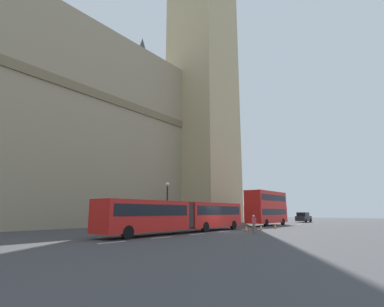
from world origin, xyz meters
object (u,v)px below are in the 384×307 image
at_px(double_decker_bus, 267,207).
at_px(pedestrian_near_cones, 254,224).
at_px(articulated_bus, 182,214).
at_px(street_lamp, 167,202).
at_px(traffic_cone_east, 275,226).
at_px(clock_tower, 202,23).
at_px(traffic_cone_west, 246,228).
at_px(traffic_cone_middle, 261,227).
at_px(sedan_lead, 304,217).

bearing_deg(double_decker_bus, pedestrian_near_cones, -159.92).
distance_m(articulated_bus, street_lamp, 5.42).
bearing_deg(traffic_cone_east, clock_tower, 60.29).
bearing_deg(street_lamp, traffic_cone_west, -66.81).
xyz_separation_m(articulated_bus, street_lamp, (2.72, 4.51, 1.31)).
bearing_deg(traffic_cone_middle, double_decker_bus, 20.37).
relative_size(articulated_bus, traffic_cone_east, 31.78).
bearing_deg(traffic_cone_middle, traffic_cone_east, -1.82).
relative_size(traffic_cone_middle, street_lamp, 0.11).
distance_m(traffic_cone_west, street_lamp, 9.17).
relative_size(articulated_bus, sedan_lead, 4.19).
distance_m(clock_tower, sedan_lead, 44.63).
bearing_deg(sedan_lead, traffic_cone_middle, -171.58).
height_order(sedan_lead, traffic_cone_east, sedan_lead).
bearing_deg(articulated_bus, street_lamp, 58.86).
height_order(traffic_cone_west, street_lamp, street_lamp).
distance_m(double_decker_bus, sedan_lead, 17.02).
bearing_deg(pedestrian_near_cones, sedan_lead, 10.45).
distance_m(articulated_bus, pedestrian_near_cones, 6.74).
xyz_separation_m(sedan_lead, traffic_cone_east, (-23.69, -4.16, -0.63)).
distance_m(traffic_cone_middle, traffic_cone_east, 3.63).
bearing_deg(traffic_cone_east, articulated_bus, 162.45).
height_order(double_decker_bus, traffic_cone_west, double_decker_bus).
height_order(double_decker_bus, traffic_cone_east, double_decker_bus).
distance_m(traffic_cone_west, pedestrian_near_cones, 3.94).
xyz_separation_m(articulated_bus, double_decker_bus, (19.33, 0.00, 0.96)).
relative_size(articulated_bus, traffic_cone_west, 31.78).
bearing_deg(clock_tower, street_lamp, -154.73).
bearing_deg(articulated_bus, traffic_cone_east, -17.55).
bearing_deg(pedestrian_near_cones, double_decker_bus, 20.08).
relative_size(sedan_lead, street_lamp, 0.83).
bearing_deg(traffic_cone_middle, clock_tower, 52.13).
xyz_separation_m(double_decker_bus, traffic_cone_west, (-13.16, -3.53, -2.43)).
height_order(traffic_cone_middle, street_lamp, street_lamp).
bearing_deg(traffic_cone_middle, street_lamp, 126.59).
distance_m(clock_tower, traffic_cone_east, 45.82).
bearing_deg(articulated_bus, traffic_cone_middle, -23.36).
bearing_deg(pedestrian_near_cones, articulated_bus, 117.62).
distance_m(traffic_cone_west, traffic_cone_middle, 2.79).
distance_m(double_decker_bus, traffic_cone_west, 13.84).
height_order(street_lamp, pedestrian_near_cones, street_lamp).
height_order(articulated_bus, double_decker_bus, double_decker_bus).
distance_m(articulated_bus, double_decker_bus, 19.35).
bearing_deg(articulated_bus, traffic_cone_west, -29.79).
xyz_separation_m(sedan_lead, pedestrian_near_cones, (-33.15, -6.12, -0.00)).
height_order(double_decker_bus, sedan_lead, double_decker_bus).
distance_m(clock_tower, traffic_cone_middle, 46.72).
xyz_separation_m(traffic_cone_west, traffic_cone_middle, (2.77, -0.33, 0.00)).
bearing_deg(double_decker_bus, traffic_cone_west, -164.98).
height_order(traffic_cone_west, traffic_cone_east, same).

